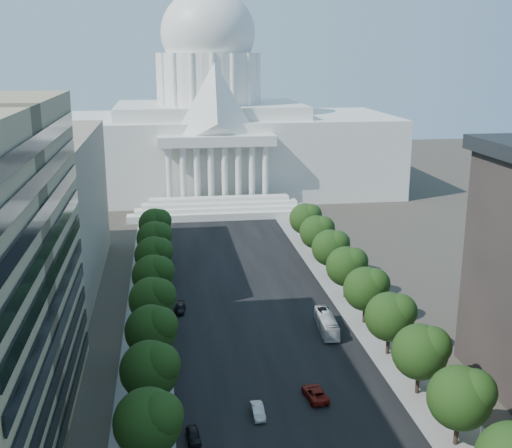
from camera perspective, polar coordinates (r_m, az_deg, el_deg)
name	(u,v)px	position (r m, az deg, el deg)	size (l,w,h in m)	color
road_asphalt	(247,291)	(126.30, -0.78, -5.94)	(30.00, 260.00, 0.01)	black
sidewalk_left	(149,296)	(125.45, -9.47, -6.30)	(8.00, 260.00, 0.02)	gray
sidewalk_right	(341,286)	(129.94, 7.60, -5.46)	(8.00, 260.00, 0.02)	gray
capitol	(210,131)	(213.87, -4.11, 8.23)	(120.00, 56.00, 73.00)	white
tree_l_c	(151,421)	(73.81, -9.35, -16.86)	(7.79, 7.60, 9.97)	#33261C
tree_l_d	(152,368)	(84.25, -9.23, -12.56)	(7.79, 7.60, 9.97)	#33261C
tree_l_e	(153,329)	(95.06, -9.13, -9.23)	(7.79, 7.60, 9.97)	#33261C
tree_l_f	(154,299)	(106.13, -9.06, -6.58)	(7.79, 7.60, 9.97)	#33261C
tree_l_g	(155,274)	(117.38, -9.00, -4.44)	(7.79, 7.60, 9.97)	#33261C
tree_l_h	(155,254)	(128.76, -8.95, -2.67)	(7.79, 7.60, 9.97)	#33261C
tree_l_i	(156,237)	(140.25, -8.91, -1.19)	(7.79, 7.60, 9.97)	#33261C
tree_l_j	(156,223)	(151.82, -8.87, 0.06)	(7.79, 7.60, 9.97)	#33261C
tree_r_c	(463,396)	(80.98, 17.93, -14.36)	(7.79, 7.60, 9.97)	#33261C
tree_r_d	(423,350)	(90.60, 14.61, -10.81)	(7.79, 7.60, 9.97)	#33261C
tree_r_e	(392,315)	(100.73, 12.00, -7.94)	(7.79, 7.60, 9.97)	#33261C
tree_r_f	(368,288)	(111.23, 9.90, -5.59)	(7.79, 7.60, 9.97)	#33261C
tree_r_g	(348,265)	(122.01, 8.18, -3.64)	(7.79, 7.60, 9.97)	#33261C
tree_r_h	(332,247)	(133.00, 6.75, -2.01)	(7.79, 7.60, 9.97)	#33261C
tree_r_i	(318,231)	(144.15, 5.54, -0.63)	(7.79, 7.60, 9.97)	#33261C
tree_r_j	(306,218)	(155.43, 4.51, 0.55)	(7.79, 7.60, 9.97)	#33261C
streetlight_b	(479,404)	(81.32, 19.17, -14.85)	(2.61, 0.44, 9.00)	gray
streetlight_c	(401,318)	(101.67, 12.78, -8.15)	(2.61, 0.44, 9.00)	gray
streetlight_d	(354,266)	(123.73, 8.72, -3.71)	(2.61, 0.44, 9.00)	gray
streetlight_e	(322,231)	(146.74, 5.93, -0.62)	(2.61, 0.44, 9.00)	gray
streetlight_f	(300,206)	(170.31, 3.91, 1.63)	(2.61, 0.44, 9.00)	gray
car_dark_a	(193,436)	(81.39, -5.60, -18.22)	(1.58, 3.93, 1.34)	black
car_silver	(258,411)	(85.58, 0.17, -16.30)	(1.49, 4.27, 1.41)	#B3B5BB
car_red	(315,393)	(89.65, 5.27, -14.76)	(2.54, 5.51, 1.53)	maroon
car_dark_b	(180,309)	(116.83, -6.79, -7.49)	(1.87, 4.59, 1.33)	black
city_bus	(327,323)	(108.86, 6.31, -8.76)	(2.45, 10.47, 2.92)	silver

